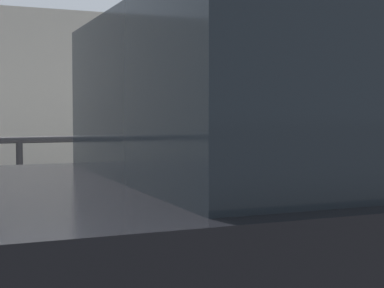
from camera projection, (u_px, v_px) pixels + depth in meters
name	position (u px, v px, depth m)	size (l,w,h in m)	color
sidewalk_curb	(172.00, 272.00, 4.85)	(36.00, 2.30, 0.12)	#ADA8A0
parking_meter	(217.00, 132.00, 4.17)	(0.17, 0.18, 1.55)	slate
pedestrian_at_meter	(134.00, 159.00, 4.20)	(0.73, 0.44, 1.63)	brown
parked_sedan_black	(343.00, 229.00, 2.53)	(4.60, 1.83, 1.76)	black
background_railing	(135.00, 165.00, 5.73)	(24.06, 0.06, 1.04)	black
backdrop_wall	(88.00, 118.00, 7.57)	(32.00, 0.50, 2.63)	gray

